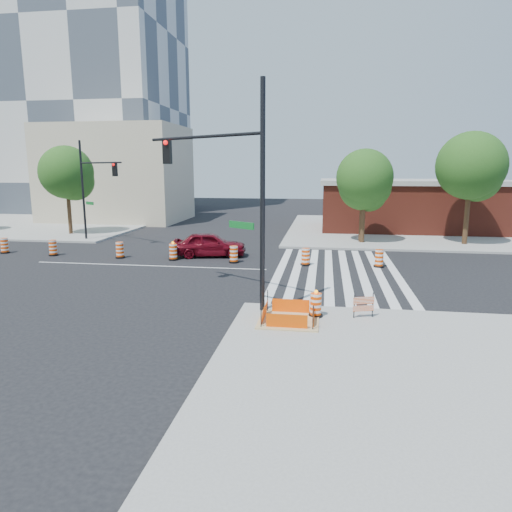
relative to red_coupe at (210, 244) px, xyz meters
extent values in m
plane|color=black|center=(-2.88, -3.32, -0.79)|extent=(120.00, 120.00, 0.00)
cube|color=gray|center=(15.12, 14.68, -0.72)|extent=(22.00, 22.00, 0.15)
cube|color=gray|center=(-20.88, 14.68, -0.72)|extent=(22.00, 22.00, 0.15)
cube|color=silver|center=(4.92, -3.32, -0.79)|extent=(0.45, 13.50, 0.01)
cube|color=silver|center=(5.82, -3.32, -0.79)|extent=(0.45, 13.50, 0.01)
cube|color=silver|center=(6.72, -3.32, -0.79)|extent=(0.45, 13.50, 0.01)
cube|color=silver|center=(7.62, -3.32, -0.79)|extent=(0.45, 13.50, 0.01)
cube|color=silver|center=(8.52, -3.32, -0.79)|extent=(0.45, 13.50, 0.01)
cube|color=silver|center=(9.42, -3.32, -0.79)|extent=(0.45, 13.50, 0.01)
cube|color=silver|center=(10.32, -3.32, -0.79)|extent=(0.45, 13.50, 0.01)
cube|color=silver|center=(11.22, -3.32, -0.79)|extent=(0.45, 13.50, 0.01)
cube|color=silver|center=(-2.88, -3.32, -0.79)|extent=(14.00, 0.12, 0.01)
cube|color=tan|center=(6.12, -12.32, -0.62)|extent=(2.20, 2.20, 0.05)
cube|color=#EF4E04|center=(6.12, -13.22, -0.37)|extent=(1.44, 0.02, 0.55)
cube|color=#EF4E04|center=(6.12, -11.42, -0.37)|extent=(1.44, 0.02, 0.55)
cube|color=#EF4E04|center=(5.22, -12.32, -0.37)|extent=(0.02, 1.44, 0.55)
cube|color=#EF4E04|center=(7.02, -12.32, -0.37)|extent=(0.02, 1.44, 0.55)
cylinder|color=black|center=(5.22, -13.22, -0.19)|extent=(0.04, 0.04, 0.90)
cylinder|color=black|center=(7.02, -13.22, -0.19)|extent=(0.04, 0.04, 0.90)
cylinder|color=black|center=(5.22, -11.42, -0.19)|extent=(0.04, 0.04, 0.90)
cylinder|color=black|center=(7.02, -11.42, -0.19)|extent=(0.04, 0.04, 0.90)
cube|color=beige|center=(-26.88, 30.68, 21.71)|extent=(28.00, 18.00, 45.00)
cube|color=maroon|center=(15.12, 14.68, 1.31)|extent=(16.00, 8.00, 4.20)
cube|color=gray|center=(15.12, 14.68, 3.61)|extent=(16.50, 8.50, 0.40)
cube|color=#BDB191|center=(-14.88, 18.68, 4.21)|extent=(14.00, 10.00, 10.00)
imported|color=#5C0713|center=(0.00, 0.00, 0.00)|extent=(4.93, 2.72, 1.59)
cylinder|color=black|center=(4.98, -11.16, 3.73)|extent=(0.20, 0.20, 8.74)
cylinder|color=black|center=(2.20, -9.42, 6.13)|extent=(5.63, 3.59, 0.13)
cube|color=black|center=(0.25, -8.21, 5.59)|extent=(0.35, 0.31, 1.09)
sphere|color=#FF0C0C|center=(0.25, -8.39, 5.97)|extent=(0.20, 0.20, 0.20)
cube|color=#0C591E|center=(4.05, -10.58, 2.63)|extent=(1.14, 0.73, 0.27)
cylinder|color=black|center=(-11.33, 4.96, 3.14)|extent=(0.17, 0.17, 7.57)
cylinder|color=black|center=(-8.96, 3.38, 5.23)|extent=(4.79, 3.25, 0.11)
cube|color=black|center=(-7.31, 2.27, 4.75)|extent=(0.30, 0.27, 0.95)
sphere|color=#FF0C0C|center=(-7.31, 2.09, 5.08)|extent=(0.17, 0.17, 0.17)
cube|color=#0C591E|center=(-10.54, 4.43, 2.20)|extent=(0.97, 0.66, 0.24)
cylinder|color=black|center=(7.08, -11.68, -0.60)|extent=(0.53, 0.53, 0.09)
cylinder|color=#E84304|center=(7.08, -11.68, -0.16)|extent=(0.42, 0.42, 0.84)
sphere|color=#FF990C|center=(7.08, -11.68, 0.33)|extent=(0.14, 0.14, 0.14)
cube|color=#E84304|center=(8.85, -11.53, 0.02)|extent=(0.79, 0.28, 0.27)
cube|color=#E84304|center=(8.85, -11.53, -0.28)|extent=(0.79, 0.28, 0.21)
cylinder|color=black|center=(8.50, -11.64, -0.17)|extent=(0.04, 0.04, 0.95)
cylinder|color=black|center=(9.19, -11.43, -0.17)|extent=(0.04, 0.04, 0.95)
cylinder|color=#382314|center=(-14.07, 7.41, 1.55)|extent=(0.32, 0.32, 4.69)
sphere|color=#184012|center=(-14.07, 7.41, 4.49)|extent=(4.40, 4.40, 4.40)
sphere|color=#184012|center=(-13.57, 7.71, 3.75)|extent=(3.23, 3.23, 3.23)
sphere|color=#184012|center=(-14.47, 7.21, 4.05)|extent=(2.93, 2.93, 2.93)
cylinder|color=#382314|center=(10.05, 6.82, 1.13)|extent=(0.32, 0.32, 3.84)
sphere|color=#184012|center=(10.05, 6.82, 3.52)|extent=(3.60, 3.60, 3.60)
sphere|color=#184012|center=(10.55, 7.12, 2.92)|extent=(2.64, 2.64, 2.64)
sphere|color=#184012|center=(9.65, 6.62, 3.16)|extent=(2.40, 2.40, 2.40)
cylinder|color=#382314|center=(10.13, 6.49, 1.42)|extent=(0.32, 0.32, 4.42)
sphere|color=#184012|center=(10.13, 6.49, 4.18)|extent=(4.15, 4.15, 4.15)
sphere|color=#184012|center=(10.63, 6.79, 3.49)|extent=(3.04, 3.04, 3.04)
sphere|color=#184012|center=(9.73, 6.29, 3.77)|extent=(2.77, 2.77, 2.77)
cylinder|color=#382314|center=(17.55, 6.82, 1.79)|extent=(0.35, 0.35, 5.17)
sphere|color=#184012|center=(17.55, 6.82, 5.02)|extent=(4.84, 4.84, 4.84)
sphere|color=#184012|center=(18.09, 7.15, 4.21)|extent=(3.55, 3.55, 3.55)
sphere|color=#184012|center=(17.11, 6.61, 4.53)|extent=(3.23, 3.23, 3.23)
cylinder|color=black|center=(-13.96, -0.95, -0.74)|extent=(0.60, 0.60, 0.10)
cylinder|color=#E84304|center=(-13.96, -0.95, -0.24)|extent=(0.48, 0.48, 0.95)
cylinder|color=black|center=(-10.24, -1.25, -0.74)|extent=(0.60, 0.60, 0.10)
cylinder|color=#E84304|center=(-10.24, -1.25, -0.24)|extent=(0.48, 0.48, 0.95)
cylinder|color=black|center=(-5.54, -1.37, -0.74)|extent=(0.60, 0.60, 0.10)
cylinder|color=#E84304|center=(-5.54, -1.37, -0.24)|extent=(0.48, 0.48, 0.95)
cylinder|color=black|center=(-1.96, -1.50, -0.74)|extent=(0.60, 0.60, 0.10)
cylinder|color=#E84304|center=(-1.96, -1.50, -0.24)|extent=(0.48, 0.48, 0.95)
sphere|color=#FF990C|center=(-1.96, -1.50, 0.31)|extent=(0.16, 0.16, 0.16)
cylinder|color=black|center=(1.93, -1.71, -0.74)|extent=(0.60, 0.60, 0.10)
cylinder|color=#E84304|center=(1.93, -1.71, -0.24)|extent=(0.48, 0.48, 0.95)
cylinder|color=black|center=(6.26, -1.83, -0.74)|extent=(0.60, 0.60, 0.10)
cylinder|color=#E84304|center=(6.26, -1.83, -0.24)|extent=(0.48, 0.48, 0.95)
cylinder|color=black|center=(10.49, -1.68, -0.74)|extent=(0.60, 0.60, 0.10)
cylinder|color=#E84304|center=(10.49, -1.68, -0.24)|extent=(0.48, 0.48, 0.95)
camera|label=1|loc=(7.33, -28.29, 4.88)|focal=32.00mm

